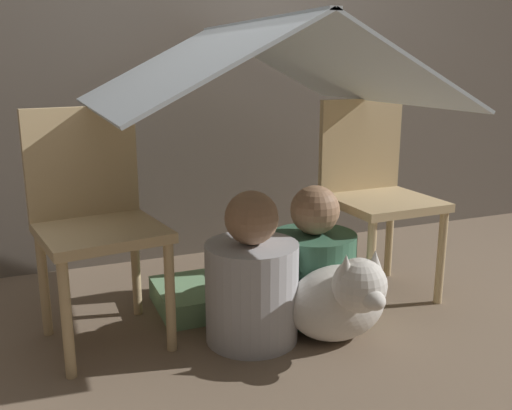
% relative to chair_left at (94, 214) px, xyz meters
% --- Properties ---
extents(ground_plane, '(8.80, 8.80, 0.00)m').
position_rel_chair_left_xyz_m(ground_plane, '(0.61, -0.20, -0.48)').
color(ground_plane, '#7A6651').
extents(wall_back, '(7.00, 0.05, 2.50)m').
position_rel_chair_left_xyz_m(wall_back, '(0.61, 0.81, 0.77)').
color(wall_back, '#6B6056').
rests_on(wall_back, ground_plane).
extents(chair_left, '(0.48, 0.48, 0.86)m').
position_rel_chair_left_xyz_m(chair_left, '(0.00, 0.00, 0.00)').
color(chair_left, '#D1B27F').
rests_on(chair_left, ground_plane).
extents(chair_right, '(0.43, 0.43, 0.86)m').
position_rel_chair_left_xyz_m(chair_right, '(1.20, 0.00, 0.00)').
color(chair_right, '#D1B27F').
rests_on(chair_right, ground_plane).
extents(sheet_canopy, '(1.20, 1.16, 0.31)m').
position_rel_chair_left_xyz_m(sheet_canopy, '(0.61, -0.07, 0.54)').
color(sheet_canopy, silver).
extents(person_front, '(0.35, 0.35, 0.57)m').
position_rel_chair_left_xyz_m(person_front, '(0.52, -0.25, -0.25)').
color(person_front, '#B2B2B7').
rests_on(person_front, ground_plane).
extents(person_second, '(0.34, 0.34, 0.55)m').
position_rel_chair_left_xyz_m(person_second, '(0.83, -0.15, -0.26)').
color(person_second, '#38664C').
rests_on(person_second, ground_plane).
extents(dog, '(0.39, 0.41, 0.39)m').
position_rel_chair_left_xyz_m(dog, '(0.82, -0.40, -0.31)').
color(dog, silver).
rests_on(dog, ground_plane).
extents(floor_cushion, '(0.46, 0.37, 0.10)m').
position_rel_chair_left_xyz_m(floor_cushion, '(0.47, 0.10, -0.43)').
color(floor_cushion, '#7FB27F').
rests_on(floor_cushion, ground_plane).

